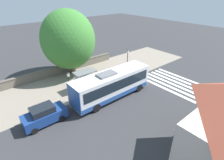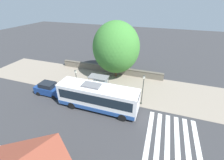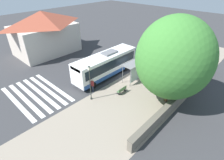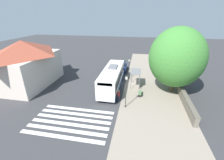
{
  "view_description": "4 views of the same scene",
  "coord_description": "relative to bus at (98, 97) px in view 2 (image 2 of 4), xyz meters",
  "views": [
    {
      "loc": [
        16.26,
        -9.66,
        12.08
      ],
      "look_at": [
        1.06,
        2.95,
        1.73
      ],
      "focal_mm": 28.0,
      "sensor_mm": 36.0,
      "label": 1
    },
    {
      "loc": [
        16.12,
        8.89,
        12.99
      ],
      "look_at": [
        -1.62,
        2.83,
        2.47
      ],
      "focal_mm": 24.0,
      "sensor_mm": 36.0,
      "label": 2
    },
    {
      "loc": [
        -13.92,
        17.8,
        12.84
      ],
      "look_at": [
        -0.81,
        3.83,
        1.13
      ],
      "focal_mm": 28.0,
      "sensor_mm": 36.0,
      "label": 3
    },
    {
      "loc": [
        -2.07,
        24.0,
        11.15
      ],
      "look_at": [
        1.61,
        4.29,
        2.34
      ],
      "focal_mm": 24.0,
      "sensor_mm": 36.0,
      "label": 4
    }
  ],
  "objects": [
    {
      "name": "stone_wall",
      "position": [
        -10.54,
        -2.13,
        -1.16
      ],
      "size": [
        0.6,
        20.0,
        1.29
      ],
      "color": "#6B6356",
      "rests_on": "ground"
    },
    {
      "name": "bus",
      "position": [
        0.0,
        0.0,
        0.0
      ],
      "size": [
        2.76,
        10.37,
        3.49
      ],
      "color": "white",
      "rests_on": "ground"
    },
    {
      "name": "street_lamp_near",
      "position": [
        -2.35,
        -4.38,
        0.5
      ],
      "size": [
        0.28,
        0.28,
        3.88
      ],
      "color": "#2D332D",
      "rests_on": "ground"
    },
    {
      "name": "sidewalk_plaza",
      "position": [
        -6.49,
        -2.13,
        -1.8
      ],
      "size": [
        9.0,
        44.0,
        0.02
      ],
      "color": "gray",
      "rests_on": "ground"
    },
    {
      "name": "shade_tree",
      "position": [
        -9.36,
        -0.53,
        3.63
      ],
      "size": [
        7.88,
        7.88,
        9.78
      ],
      "color": "brown",
      "rests_on": "ground"
    },
    {
      "name": "crosswalk_stripes",
      "position": [
        3.01,
        9.29,
        -1.81
      ],
      "size": [
        9.0,
        5.25,
        0.01
      ],
      "color": "silver",
      "rests_on": "ground"
    },
    {
      "name": "ground_plane",
      "position": [
        -1.99,
        -2.13,
        -1.81
      ],
      "size": [
        120.0,
        120.0,
        0.0
      ],
      "primitive_type": "plane",
      "color": "#353538",
      "rests_on": "ground"
    },
    {
      "name": "bench",
      "position": [
        -4.6,
        1.81,
        -1.34
      ],
      "size": [
        0.4,
        1.42,
        0.88
      ],
      "color": "#4C7247",
      "rests_on": "ground"
    },
    {
      "name": "pedestrian",
      "position": [
        -1.65,
        4.04,
        -0.76
      ],
      "size": [
        0.34,
        0.24,
        1.77
      ],
      "color": "#2D3347",
      "rests_on": "ground"
    },
    {
      "name": "street_lamp_far",
      "position": [
        -2.73,
        5.25,
        0.83
      ],
      "size": [
        0.28,
        0.28,
        4.47
      ],
      "color": "#2D332D",
      "rests_on": "ground"
    },
    {
      "name": "parked_car_behind_bus",
      "position": [
        -0.6,
        -8.2,
        -0.86
      ],
      "size": [
        1.93,
        4.2,
        1.96
      ],
      "color": "navy",
      "rests_on": "ground"
    },
    {
      "name": "bus_shelter",
      "position": [
        -3.84,
        -1.44,
        0.34
      ],
      "size": [
        1.62,
        2.91,
        2.63
      ],
      "color": "slate",
      "rests_on": "ground"
    }
  ]
}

